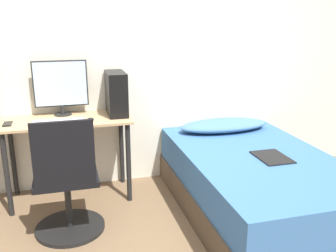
{
  "coord_description": "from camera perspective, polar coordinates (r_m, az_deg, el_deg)",
  "views": [
    {
      "loc": [
        -0.39,
        -2.19,
        1.61
      ],
      "look_at": [
        0.39,
        0.64,
        0.75
      ],
      "focal_mm": 40.0,
      "sensor_mm": 36.0,
      "label": 1
    }
  ],
  "objects": [
    {
      "name": "magazine",
      "position": [
        3.11,
        15.56,
        -4.59
      ],
      "size": [
        0.24,
        0.32,
        0.01
      ],
      "color": "black",
      "rests_on": "bed"
    },
    {
      "name": "phone",
      "position": [
        3.37,
        -23.25,
        0.3
      ],
      "size": [
        0.07,
        0.14,
        0.01
      ],
      "color": "black",
      "rests_on": "desk"
    },
    {
      "name": "monitor",
      "position": [
        3.48,
        -16.03,
        5.92
      ],
      "size": [
        0.47,
        0.16,
        0.49
      ],
      "color": "black",
      "rests_on": "desk"
    },
    {
      "name": "office_chair",
      "position": [
        2.93,
        -15.11,
        -9.41
      ],
      "size": [
        0.53,
        0.53,
        0.94
      ],
      "color": "black",
      "rests_on": "ground_plane"
    },
    {
      "name": "pc_tower",
      "position": [
        3.42,
        -7.9,
        4.94
      ],
      "size": [
        0.16,
        0.37,
        0.39
      ],
      "color": "black",
      "rests_on": "desk"
    },
    {
      "name": "keyboard",
      "position": [
        3.28,
        -16.31,
        0.67
      ],
      "size": [
        0.43,
        0.12,
        0.02
      ],
      "color": "silver",
      "rests_on": "desk"
    },
    {
      "name": "mouse",
      "position": [
        3.29,
        -11.71,
        1.02
      ],
      "size": [
        0.06,
        0.09,
        0.02
      ],
      "color": "black",
      "rests_on": "desk"
    },
    {
      "name": "bed",
      "position": [
        3.25,
        13.26,
        -8.69
      ],
      "size": [
        1.18,
        1.92,
        0.52
      ],
      "color": "#4C3D2D",
      "rests_on": "ground_plane"
    },
    {
      "name": "wall_back",
      "position": [
        3.59,
        -9.23,
        10.4
      ],
      "size": [
        8.0,
        0.05,
        2.5
      ],
      "color": "silver",
      "rests_on": "ground_plane"
    },
    {
      "name": "desk",
      "position": [
        3.42,
        -15.07,
        -1.04
      ],
      "size": [
        1.1,
        0.51,
        0.75
      ],
      "color": "tan",
      "rests_on": "ground_plane"
    },
    {
      "name": "pillow",
      "position": [
        3.73,
        8.5,
        0.11
      ],
      "size": [
        0.89,
        0.36,
        0.11
      ],
      "color": "teal",
      "rests_on": "bed"
    }
  ]
}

